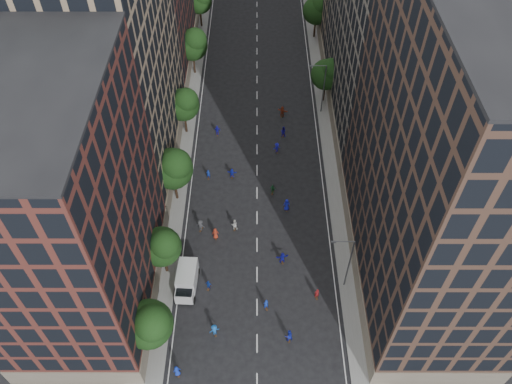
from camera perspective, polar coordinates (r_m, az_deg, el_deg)
ground at (r=79.99m, az=0.11°, el=6.87°), size 240.00×240.00×0.00m
sidewalk_left at (r=86.53m, az=-7.98°, el=10.14°), size 4.00×105.00×0.15m
sidewalk_right at (r=86.55m, az=8.21°, el=10.13°), size 4.00×105.00×0.15m
bldg_left_a at (r=52.52m, az=-21.08°, el=-2.33°), size 14.00×22.00×30.00m
bldg_left_b at (r=68.33m, az=-16.56°, el=14.53°), size 14.00×26.00×34.00m
bldg_right_a at (r=52.99m, az=21.19°, el=3.05°), size 14.00×30.00×36.00m
bldg_right_b at (r=76.03m, az=15.37°, el=18.01°), size 14.00×28.00×33.00m
tree_left_0 at (r=53.83m, az=-12.07°, el=-14.52°), size 5.20×5.20×8.83m
tree_left_1 at (r=59.26m, az=-10.65°, el=-6.08°), size 4.80×4.80×8.21m
tree_left_2 at (r=66.24m, az=-9.44°, el=2.78°), size 5.60×5.60×9.45m
tree_left_3 at (r=76.93m, az=-8.24°, el=9.98°), size 5.00×5.00×8.58m
tree_left_4 at (r=89.76m, az=-7.22°, el=16.49°), size 5.40×5.40×9.08m
tree_left_5 at (r=103.83m, az=-6.41°, el=20.98°), size 4.80×4.80×8.33m
tree_right_a at (r=83.47m, az=8.18°, el=13.28°), size 5.00×5.00×8.39m
tree_right_b at (r=100.23m, az=7.07°, el=20.03°), size 5.20×5.20×8.83m
streetlamp_near at (r=58.45m, az=10.44°, el=-7.81°), size 2.64×0.22×9.06m
streetlamp_far at (r=81.31m, az=7.61°, el=11.88°), size 2.64×0.22×9.06m
cargo_van at (r=61.13m, az=-7.93°, el=-9.93°), size 2.65×5.23×2.72m
skater_0 at (r=56.84m, az=-9.01°, el=-19.56°), size 0.95×0.79×1.66m
skater_1 at (r=59.62m, az=1.15°, el=-12.71°), size 0.72×0.60×1.68m
skater_2 at (r=57.80m, az=3.75°, el=-16.07°), size 1.11×0.97×1.92m
skater_3 at (r=58.24m, az=-4.78°, el=-15.46°), size 1.31×1.02×1.77m
skater_4 at (r=61.27m, az=-5.44°, el=-10.52°), size 0.95×0.66×1.50m
skater_5 at (r=63.04m, az=3.03°, el=-7.53°), size 1.69×0.84×1.75m
skater_6 at (r=65.35m, az=-4.66°, el=-4.77°), size 0.91×0.64×1.76m
skater_7 at (r=60.75m, az=6.96°, el=-11.44°), size 0.67×0.50×1.65m
skater_8 at (r=66.07m, az=-2.48°, el=-3.75°), size 0.89×0.70×1.80m
skater_9 at (r=66.28m, az=-6.35°, el=-3.83°), size 1.38×1.07×1.88m
skater_10 at (r=70.20m, az=1.92°, el=0.30°), size 1.03×0.70×1.63m
skater_11 at (r=72.42m, az=-2.77°, el=2.15°), size 1.50×0.65×1.56m
skater_12 at (r=68.21m, az=3.52°, el=-1.49°), size 0.98×0.67×1.92m
skater_13 at (r=72.53m, az=-5.47°, el=2.03°), size 0.59×0.40×1.56m
skater_14 at (r=78.78m, az=3.13°, el=6.90°), size 1.05×0.91×1.84m
skater_15 at (r=76.10m, az=2.38°, el=5.06°), size 1.26×0.98×1.71m
skater_16 at (r=79.17m, az=-4.43°, el=7.02°), size 1.05×0.50×1.74m
skater_17 at (r=82.46m, az=3.02°, el=9.15°), size 1.82×1.22×1.88m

